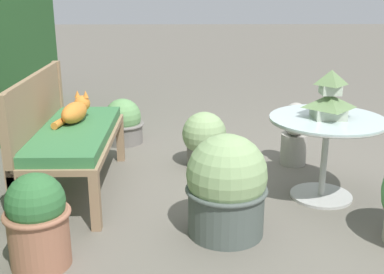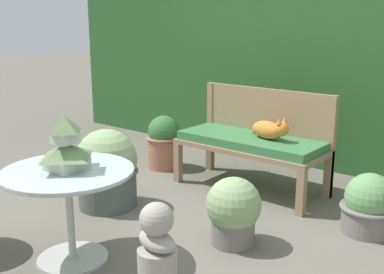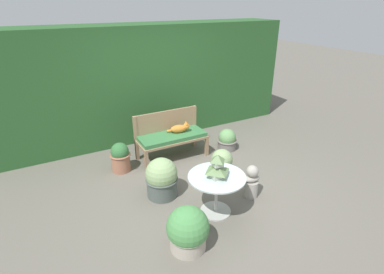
% 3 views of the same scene
% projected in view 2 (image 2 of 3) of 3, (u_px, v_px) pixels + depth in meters
% --- Properties ---
extents(ground, '(30.00, 30.00, 0.00)m').
position_uv_depth(ground, '(170.00, 230.00, 3.37)').
color(ground, '#666056').
extents(foliage_hedge_back, '(6.40, 0.98, 2.30)m').
position_uv_depth(foliage_hedge_back, '(328.00, 47.00, 4.93)').
color(foliage_hedge_back, '#285628').
rests_on(foliage_hedge_back, ground).
extents(garden_bench, '(1.27, 0.54, 0.47)m').
position_uv_depth(garden_bench, '(250.00, 145.00, 4.07)').
color(garden_bench, '#937556').
rests_on(garden_bench, ground).
extents(bench_backrest, '(1.27, 0.06, 0.85)m').
position_uv_depth(bench_backrest, '(266.00, 116.00, 4.21)').
color(bench_backrest, '#937556').
rests_on(bench_backrest, ground).
extents(cat, '(0.40, 0.23, 0.21)m').
position_uv_depth(cat, '(270.00, 130.00, 3.94)').
color(cat, orange).
rests_on(cat, garden_bench).
extents(patio_table, '(0.78, 0.78, 0.58)m').
position_uv_depth(patio_table, '(69.00, 189.00, 2.84)').
color(patio_table, '#B7B7B2').
rests_on(patio_table, ground).
extents(pagoda_birdhouse, '(0.27, 0.27, 0.33)m').
position_uv_depth(pagoda_birdhouse, '(66.00, 147.00, 2.78)').
color(pagoda_birdhouse, '#B2BCA8').
rests_on(pagoda_birdhouse, patio_table).
extents(garden_bust, '(0.28, 0.21, 0.52)m').
position_uv_depth(garden_bust, '(157.00, 252.00, 2.53)').
color(garden_bust, '#A39E93').
rests_on(garden_bust, ground).
extents(potted_plant_patio_mid, '(0.35, 0.35, 0.52)m').
position_uv_depth(potted_plant_patio_mid, '(164.00, 142.00, 4.71)').
color(potted_plant_patio_mid, '#9E664C').
rests_on(potted_plant_patio_mid, ground).
extents(potted_plant_bench_left, '(0.49, 0.49, 0.62)m').
position_uv_depth(potted_plant_bench_left, '(107.00, 170.00, 3.73)').
color(potted_plant_bench_left, '#4C5651').
rests_on(potted_plant_bench_left, ground).
extents(potted_plant_table_far, '(0.36, 0.36, 0.45)m').
position_uv_depth(potted_plant_table_far, '(233.00, 211.00, 3.11)').
color(potted_plant_table_far, slate).
rests_on(potted_plant_table_far, ground).
extents(potted_plant_table_near, '(0.39, 0.39, 0.42)m').
position_uv_depth(potted_plant_table_near, '(369.00, 206.00, 3.30)').
color(potted_plant_table_near, slate).
rests_on(potted_plant_table_near, ground).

